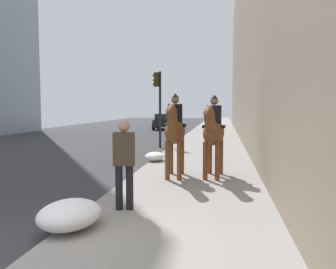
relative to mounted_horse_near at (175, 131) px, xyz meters
name	(u,v)px	position (x,y,z in m)	size (l,w,h in m)	color
sidewalk_slab	(162,260)	(-5.18, -0.54, -1.36)	(120.00, 3.62, 0.12)	gray
mounted_horse_near	(175,131)	(0.00, 0.00, 0.00)	(2.15, 0.62, 2.32)	brown
mounted_horse_far	(213,132)	(0.13, -1.05, -0.03)	(2.15, 0.71, 2.28)	brown
pedestrian_greeting	(124,159)	(-3.22, 0.52, -0.32)	(0.33, 0.44, 1.70)	black
car_near_lane	(164,121)	(22.17, 3.99, -0.66)	(4.06, 2.02, 1.44)	black
traffic_light_near_curb	(158,97)	(7.85, 1.91, 1.15)	(0.20, 0.44, 3.83)	black
snow_pile_near	(70,214)	(-4.33, 1.12, -1.08)	(1.26, 0.97, 0.44)	white
snow_pile_far	(155,156)	(2.84, 1.12, -1.14)	(0.92, 0.70, 0.32)	white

